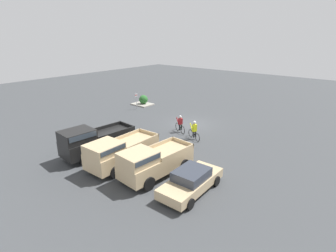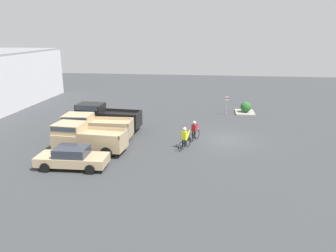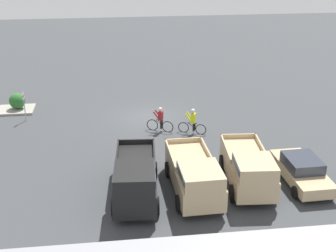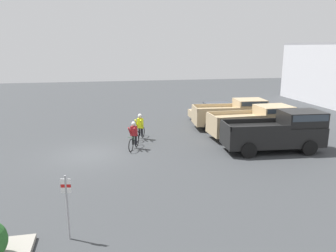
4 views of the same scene
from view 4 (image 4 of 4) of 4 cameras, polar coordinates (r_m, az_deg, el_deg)
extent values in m
plane|color=#383A3D|center=(18.55, -13.42, -4.86)|extent=(80.00, 80.00, 0.00)
cube|color=tan|center=(26.73, 8.60, 2.21)|extent=(1.90, 4.50, 0.57)
cube|color=#2D333D|center=(26.63, 8.64, 3.39)|extent=(1.65, 2.05, 0.55)
cylinder|color=black|center=(28.13, 10.62, 2.20)|extent=(0.20, 0.63, 0.62)
cylinder|color=black|center=(26.55, 12.14, 1.45)|extent=(0.20, 0.63, 0.62)
cylinder|color=black|center=(27.12, 5.09, 1.96)|extent=(0.20, 0.63, 0.62)
cylinder|color=black|center=(25.48, 6.32, 1.17)|extent=(0.20, 0.63, 0.62)
cube|color=tan|center=(24.05, 10.53, 1.71)|extent=(2.32, 5.22, 1.03)
cube|color=tan|center=(24.40, 14.04, 3.75)|extent=(1.94, 2.16, 0.68)
cube|color=#333D47|center=(24.38, 14.06, 4.10)|extent=(1.99, 2.00, 0.30)
cube|color=tan|center=(24.53, 7.66, 3.57)|extent=(0.30, 3.06, 0.25)
cube|color=tan|center=(22.75, 8.86, 2.74)|extent=(0.30, 3.06, 0.25)
cube|color=tan|center=(23.28, 4.70, 3.11)|extent=(1.96, 0.22, 0.25)
cylinder|color=black|center=(25.57, 13.19, 1.19)|extent=(0.28, 0.86, 0.84)
cylinder|color=black|center=(23.79, 14.82, 0.18)|extent=(0.28, 0.86, 0.84)
cylinder|color=black|center=(24.64, 6.29, 1.02)|extent=(0.28, 0.86, 0.84)
cylinder|color=black|center=(22.80, 7.44, -0.05)|extent=(0.28, 0.86, 0.84)
cube|color=tan|center=(21.70, 14.15, 0.23)|extent=(2.14, 5.42, 1.06)
cube|color=tan|center=(22.30, 17.96, 2.57)|extent=(1.89, 2.20, 0.64)
cube|color=#333D47|center=(22.28, 17.98, 2.93)|extent=(1.95, 2.03, 0.28)
cube|color=tan|center=(21.94, 10.62, 2.31)|extent=(0.17, 3.22, 0.25)
cube|color=tan|center=(20.25, 12.77, 1.27)|extent=(0.17, 3.22, 0.25)
cube|color=tan|center=(20.49, 7.66, 1.63)|extent=(1.99, 0.14, 0.25)
cylinder|color=black|center=(23.44, 16.59, -0.17)|extent=(0.24, 0.82, 0.81)
cylinder|color=black|center=(21.79, 19.15, -1.38)|extent=(0.24, 0.82, 0.81)
cylinder|color=black|center=(22.00, 9.04, -0.65)|extent=(0.24, 0.82, 0.81)
cylinder|color=black|center=(20.24, 11.15, -1.99)|extent=(0.24, 0.82, 0.81)
cube|color=black|center=(19.29, 17.72, -1.57)|extent=(2.33, 5.67, 1.09)
cube|color=black|center=(19.83, 22.27, 1.28)|extent=(1.94, 2.34, 0.81)
cube|color=#333D47|center=(19.80, 22.32, 1.78)|extent=(1.98, 2.17, 0.36)
cube|color=black|center=(19.53, 13.77, 0.89)|extent=(0.32, 3.32, 0.25)
cube|color=black|center=(17.86, 15.88, -0.41)|extent=(0.32, 3.32, 0.25)
cube|color=black|center=(18.15, 10.02, 0.12)|extent=(1.93, 0.22, 0.25)
cylinder|color=black|center=(21.01, 20.78, -2.01)|extent=(0.28, 0.86, 0.84)
cylinder|color=black|center=(19.40, 23.42, -3.51)|extent=(0.28, 0.86, 0.84)
cylinder|color=black|center=(19.64, 11.88, -2.46)|extent=(0.28, 0.86, 0.84)
cylinder|color=black|center=(17.91, 13.89, -4.14)|extent=(0.28, 0.86, 0.84)
torus|color=black|center=(18.58, -6.47, -3.38)|extent=(0.71, 0.36, 0.76)
torus|color=black|center=(19.51, -5.48, -2.53)|extent=(0.71, 0.36, 0.76)
cylinder|color=#2D5133|center=(19.00, -5.98, -2.40)|extent=(0.50, 0.25, 0.40)
cylinder|color=#2D5133|center=(18.94, -5.99, -1.78)|extent=(0.53, 0.27, 0.04)
cylinder|color=#2D5133|center=(19.16, -5.80, -2.26)|extent=(0.05, 0.05, 0.37)
cylinder|color=#2D5133|center=(18.58, -6.37, -2.01)|extent=(0.21, 0.43, 0.02)
cylinder|color=black|center=(19.07, -5.62, -2.47)|extent=(0.16, 0.16, 0.57)
cylinder|color=black|center=(19.13, -6.13, -2.43)|extent=(0.16, 0.16, 0.57)
cube|color=maroon|center=(18.91, -5.96, -0.86)|extent=(0.37, 0.43, 0.56)
cylinder|color=maroon|center=(18.67, -5.67, -1.03)|extent=(0.50, 0.29, 0.61)
cylinder|color=maroon|center=(18.77, -6.66, -0.97)|extent=(0.50, 0.29, 0.61)
sphere|color=tan|center=(18.79, -6.02, 0.27)|extent=(0.22, 0.22, 0.22)
sphere|color=silver|center=(18.78, -6.02, 0.43)|extent=(0.24, 0.24, 0.24)
torus|color=black|center=(20.49, -5.34, -1.82)|extent=(0.66, 0.34, 0.71)
torus|color=black|center=(21.53, -4.40, -1.04)|extent=(0.66, 0.34, 0.71)
cylinder|color=black|center=(20.96, -4.87, -0.97)|extent=(0.55, 0.27, 0.37)
cylinder|color=black|center=(20.92, -4.88, -0.45)|extent=(0.58, 0.29, 0.04)
cylinder|color=black|center=(21.15, -4.71, -0.84)|extent=(0.05, 0.05, 0.34)
cylinder|color=black|center=(20.52, -5.24, -0.66)|extent=(0.21, 0.43, 0.02)
cylinder|color=black|center=(21.05, -4.54, -1.01)|extent=(0.16, 0.16, 0.53)
cylinder|color=black|center=(21.11, -5.01, -0.99)|extent=(0.16, 0.16, 0.53)
cube|color=yellow|center=(20.89, -4.85, 0.48)|extent=(0.37, 0.43, 0.62)
cylinder|color=yellow|center=(20.63, -4.59, 0.32)|extent=(0.54, 0.31, 0.68)
cylinder|color=yellow|center=(20.73, -5.49, 0.37)|extent=(0.54, 0.31, 0.68)
sphere|color=tan|center=(20.77, -4.90, 1.62)|extent=(0.24, 0.24, 0.24)
sphere|color=silver|center=(20.76, -4.90, 1.78)|extent=(0.26, 0.26, 0.26)
cylinder|color=#9E9EA3|center=(10.58, -17.10, -13.48)|extent=(0.06, 0.06, 2.08)
cube|color=white|center=(10.28, -17.38, -9.92)|extent=(0.07, 0.30, 0.45)
cube|color=red|center=(10.28, -17.38, -9.92)|extent=(0.08, 0.30, 0.10)
camera|label=1|loc=(37.84, 21.52, 17.05)|focal=28.00mm
camera|label=2|loc=(43.10, -11.24, 16.84)|focal=35.00mm
camera|label=3|loc=(33.38, 53.50, 19.05)|focal=50.00mm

